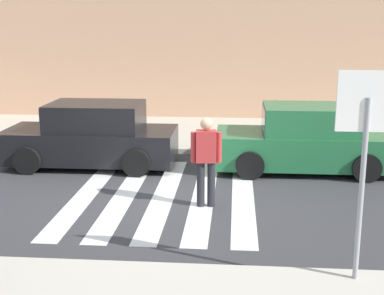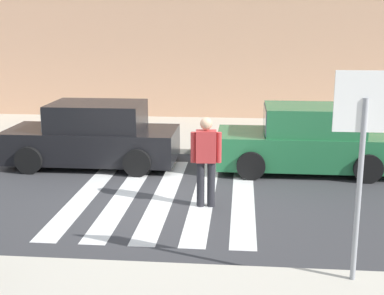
# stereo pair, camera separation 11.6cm
# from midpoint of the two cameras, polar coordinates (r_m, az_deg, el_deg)

# --- Properties ---
(ground_plane) EXTENTS (120.00, 120.00, 0.00)m
(ground_plane) POSITION_cam_midpoint_polar(r_m,az_deg,el_deg) (10.79, -2.78, -5.38)
(ground_plane) COLOR #38383A
(sidewalk_far) EXTENTS (60.00, 4.80, 0.14)m
(sidewalk_far) POSITION_cam_midpoint_polar(r_m,az_deg,el_deg) (16.53, 0.15, 1.55)
(sidewalk_far) COLOR beige
(sidewalk_far) RESTS_ON ground
(building_facade_far) EXTENTS (56.00, 4.00, 6.09)m
(building_facade_far) POSITION_cam_midpoint_polar(r_m,az_deg,el_deg) (20.56, 1.30, 12.23)
(building_facade_far) COLOR tan
(building_facade_far) RESTS_ON ground
(crosswalk_stripe_0) EXTENTS (0.44, 5.20, 0.01)m
(crosswalk_stripe_0) POSITION_cam_midpoint_polar(r_m,az_deg,el_deg) (11.30, -10.72, -4.70)
(crosswalk_stripe_0) COLOR silver
(crosswalk_stripe_0) RESTS_ON ground
(crosswalk_stripe_1) EXTENTS (0.44, 5.20, 0.01)m
(crosswalk_stripe_1) POSITION_cam_midpoint_polar(r_m,az_deg,el_deg) (11.11, -6.74, -4.87)
(crosswalk_stripe_1) COLOR silver
(crosswalk_stripe_1) RESTS_ON ground
(crosswalk_stripe_2) EXTENTS (0.44, 5.20, 0.01)m
(crosswalk_stripe_2) POSITION_cam_midpoint_polar(r_m,az_deg,el_deg) (10.97, -2.63, -5.02)
(crosswalk_stripe_2) COLOR silver
(crosswalk_stripe_2) RESTS_ON ground
(crosswalk_stripe_3) EXTENTS (0.44, 5.20, 0.01)m
(crosswalk_stripe_3) POSITION_cam_midpoint_polar(r_m,az_deg,el_deg) (10.89, 1.56, -5.15)
(crosswalk_stripe_3) COLOR silver
(crosswalk_stripe_3) RESTS_ON ground
(crosswalk_stripe_4) EXTENTS (0.44, 5.20, 0.01)m
(crosswalk_stripe_4) POSITION_cam_midpoint_polar(r_m,az_deg,el_deg) (10.87, 5.78, -5.25)
(crosswalk_stripe_4) COLOR silver
(crosswalk_stripe_4) RESTS_ON ground
(stop_sign) EXTENTS (0.76, 0.08, 2.74)m
(stop_sign) POSITION_cam_midpoint_polar(r_m,az_deg,el_deg) (6.97, 18.26, 1.72)
(stop_sign) COLOR gray
(stop_sign) RESTS_ON sidewalk_near
(pedestrian_crossing) EXTENTS (0.58, 0.26, 1.72)m
(pedestrian_crossing) POSITION_cam_midpoint_polar(r_m,az_deg,el_deg) (10.02, 1.83, -1.02)
(pedestrian_crossing) COLOR #232328
(pedestrian_crossing) RESTS_ON ground
(parked_car_black) EXTENTS (4.10, 1.92, 1.55)m
(parked_car_black) POSITION_cam_midpoint_polar(r_m,az_deg,el_deg) (13.18, -10.18, 1.18)
(parked_car_black) COLOR black
(parked_car_black) RESTS_ON ground
(parked_car_green) EXTENTS (4.10, 1.92, 1.55)m
(parked_car_green) POSITION_cam_midpoint_polar(r_m,az_deg,el_deg) (12.81, 12.44, 0.72)
(parked_car_green) COLOR #236B3D
(parked_car_green) RESTS_ON ground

